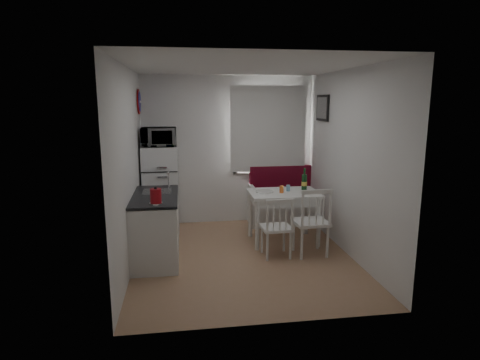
# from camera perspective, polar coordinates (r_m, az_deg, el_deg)

# --- Properties ---
(floor) EXTENTS (3.00, 3.50, 0.02)m
(floor) POSITION_cam_1_polar(r_m,az_deg,el_deg) (5.76, 0.46, -10.87)
(floor) COLOR tan
(floor) RESTS_ON ground
(ceiling) EXTENTS (3.00, 3.50, 0.02)m
(ceiling) POSITION_cam_1_polar(r_m,az_deg,el_deg) (5.36, 0.51, 15.88)
(ceiling) COLOR white
(ceiling) RESTS_ON wall_back
(wall_back) EXTENTS (3.00, 0.02, 2.60)m
(wall_back) POSITION_cam_1_polar(r_m,az_deg,el_deg) (7.12, -1.67, 4.23)
(wall_back) COLOR white
(wall_back) RESTS_ON floor
(wall_front) EXTENTS (3.00, 0.02, 2.60)m
(wall_front) POSITION_cam_1_polar(r_m,az_deg,el_deg) (3.72, 4.61, -2.24)
(wall_front) COLOR white
(wall_front) RESTS_ON floor
(wall_left) EXTENTS (0.02, 3.50, 2.60)m
(wall_left) POSITION_cam_1_polar(r_m,az_deg,el_deg) (5.39, -15.49, 1.57)
(wall_left) COLOR white
(wall_left) RESTS_ON floor
(wall_right) EXTENTS (0.02, 3.50, 2.60)m
(wall_right) POSITION_cam_1_polar(r_m,az_deg,el_deg) (5.83, 15.24, 2.28)
(wall_right) COLOR white
(wall_right) RESTS_ON floor
(window) EXTENTS (1.22, 0.06, 1.47)m
(window) POSITION_cam_1_polar(r_m,az_deg,el_deg) (7.18, 3.94, 6.86)
(window) COLOR white
(window) RESTS_ON wall_back
(curtain) EXTENTS (1.35, 0.02, 1.50)m
(curtain) POSITION_cam_1_polar(r_m,az_deg,el_deg) (7.11, 4.06, 7.22)
(curtain) COLOR white
(curtain) RESTS_ON wall_back
(kitchen_counter) EXTENTS (0.62, 1.32, 1.16)m
(kitchen_counter) POSITION_cam_1_polar(r_m,az_deg,el_deg) (5.70, -11.85, -6.47)
(kitchen_counter) COLOR white
(kitchen_counter) RESTS_ON floor
(wall_sign) EXTENTS (0.03, 0.40, 0.40)m
(wall_sign) POSITION_cam_1_polar(r_m,az_deg,el_deg) (6.76, -14.11, 10.75)
(wall_sign) COLOR #181D93
(wall_sign) RESTS_ON wall_left
(picture_frame) EXTENTS (0.04, 0.52, 0.42)m
(picture_frame) POSITION_cam_1_polar(r_m,az_deg,el_deg) (6.78, 11.64, 10.01)
(picture_frame) COLOR black
(picture_frame) RESTS_ON wall_right
(bench) EXTENTS (1.42, 0.54, 1.01)m
(bench) POSITION_cam_1_polar(r_m,az_deg,el_deg) (7.27, 6.85, -3.44)
(bench) COLOR white
(bench) RESTS_ON floor
(dining_table) EXTENTS (1.06, 0.75, 0.79)m
(dining_table) POSITION_cam_1_polar(r_m,az_deg,el_deg) (6.19, 6.24, -2.50)
(dining_table) COLOR white
(dining_table) RESTS_ON floor
(chair_left) EXTENTS (0.42, 0.40, 0.47)m
(chair_left) POSITION_cam_1_polar(r_m,az_deg,el_deg) (5.56, 5.40, -5.88)
(chair_left) COLOR white
(chair_left) RESTS_ON floor
(chair_right) EXTENTS (0.48, 0.46, 0.53)m
(chair_right) POSITION_cam_1_polar(r_m,az_deg,el_deg) (5.66, 10.39, -4.91)
(chair_right) COLOR white
(chair_right) RESTS_ON floor
(fridge) EXTENTS (0.57, 0.57, 1.43)m
(fridge) POSITION_cam_1_polar(r_m,az_deg,el_deg) (6.84, -11.17, -1.23)
(fridge) COLOR white
(fridge) RESTS_ON floor
(microwave) EXTENTS (0.56, 0.38, 0.31)m
(microwave) POSITION_cam_1_polar(r_m,az_deg,el_deg) (6.66, -11.47, 6.02)
(microwave) COLOR white
(microwave) RESTS_ON fridge
(kettle) EXTENTS (0.17, 0.17, 0.22)m
(kettle) POSITION_cam_1_polar(r_m,az_deg,el_deg) (5.04, -11.89, -2.27)
(kettle) COLOR #A20D16
(kettle) RESTS_ON kitchen_counter
(wine_bottle) EXTENTS (0.09, 0.09, 0.34)m
(wine_bottle) POSITION_cam_1_polar(r_m,az_deg,el_deg) (6.32, 9.14, 0.13)
(wine_bottle) COLOR #14401C
(wine_bottle) RESTS_ON dining_table
(drinking_glass_orange) EXTENTS (0.06, 0.06, 0.11)m
(drinking_glass_orange) POSITION_cam_1_polar(r_m,az_deg,el_deg) (6.10, 5.93, -1.32)
(drinking_glass_orange) COLOR orange
(drinking_glass_orange) RESTS_ON dining_table
(drinking_glass_blue) EXTENTS (0.06, 0.06, 0.10)m
(drinking_glass_blue) POSITION_cam_1_polar(r_m,az_deg,el_deg) (6.22, 6.87, -1.13)
(drinking_glass_blue) COLOR #7CB2D3
(drinking_glass_blue) RESTS_ON dining_table
(plate) EXTENTS (0.27, 0.27, 0.02)m
(plate) POSITION_cam_1_polar(r_m,az_deg,el_deg) (6.12, 3.49, -1.66)
(plate) COLOR white
(plate) RESTS_ON dining_table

